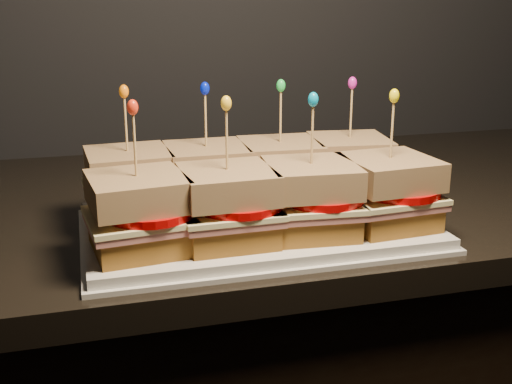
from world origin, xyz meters
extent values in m
cube|color=black|center=(-0.53, 1.68, 0.87)|extent=(2.17, 0.66, 0.04)
cube|color=white|center=(-0.32, 1.51, 0.89)|extent=(0.42, 0.26, 0.02)
cube|color=white|center=(-0.32, 1.51, 0.89)|extent=(0.44, 0.27, 0.01)
cube|color=brown|center=(-0.48, 1.57, 0.92)|extent=(0.11, 0.11, 0.03)
cube|color=#C37066|center=(-0.48, 1.57, 0.93)|extent=(0.12, 0.11, 0.01)
cube|color=#FBF1A9|center=(-0.48, 1.57, 0.94)|extent=(0.12, 0.11, 0.01)
cylinder|color=#BD0606|center=(-0.46, 1.56, 0.95)|extent=(0.10, 0.10, 0.01)
cube|color=#5F2D11|center=(-0.48, 1.57, 0.97)|extent=(0.11, 0.11, 0.03)
cylinder|color=tan|center=(-0.48, 1.57, 1.02)|extent=(0.00, 0.00, 0.09)
ellipsoid|color=orange|center=(-0.48, 1.57, 1.06)|extent=(0.01, 0.01, 0.02)
cube|color=brown|center=(-0.38, 1.57, 0.92)|extent=(0.10, 0.10, 0.03)
cube|color=#C37066|center=(-0.38, 1.57, 0.93)|extent=(0.11, 0.11, 0.01)
cube|color=#FBF1A9|center=(-0.38, 1.57, 0.94)|extent=(0.11, 0.11, 0.01)
cylinder|color=#BD0606|center=(-0.36, 1.56, 0.95)|extent=(0.10, 0.10, 0.01)
cube|color=#5F2D11|center=(-0.38, 1.57, 0.97)|extent=(0.10, 0.10, 0.03)
cylinder|color=tan|center=(-0.38, 1.57, 1.02)|extent=(0.00, 0.00, 0.09)
ellipsoid|color=#0517CC|center=(-0.38, 1.57, 1.06)|extent=(0.01, 0.01, 0.02)
cube|color=brown|center=(-0.27, 1.57, 0.92)|extent=(0.11, 0.11, 0.03)
cube|color=#C37066|center=(-0.27, 1.57, 0.93)|extent=(0.12, 0.11, 0.01)
cube|color=#FBF1A9|center=(-0.27, 1.57, 0.94)|extent=(0.12, 0.12, 0.01)
cylinder|color=#BD0606|center=(-0.26, 1.56, 0.95)|extent=(0.10, 0.10, 0.01)
cube|color=#5F2D11|center=(-0.27, 1.57, 0.97)|extent=(0.11, 0.11, 0.03)
cylinder|color=tan|center=(-0.27, 1.57, 1.02)|extent=(0.00, 0.00, 0.09)
ellipsoid|color=green|center=(-0.27, 1.57, 1.06)|extent=(0.01, 0.01, 0.02)
cube|color=brown|center=(-0.17, 1.57, 0.92)|extent=(0.11, 0.11, 0.03)
cube|color=#C37066|center=(-0.17, 1.57, 0.93)|extent=(0.12, 0.12, 0.01)
cube|color=#FBF1A9|center=(-0.17, 1.57, 0.94)|extent=(0.13, 0.12, 0.01)
cylinder|color=#BD0606|center=(-0.16, 1.56, 0.95)|extent=(0.10, 0.10, 0.01)
cube|color=#5F2D11|center=(-0.17, 1.57, 0.97)|extent=(0.11, 0.11, 0.03)
cylinder|color=tan|center=(-0.17, 1.57, 1.02)|extent=(0.00, 0.00, 0.09)
ellipsoid|color=#C21C99|center=(-0.17, 1.57, 1.06)|extent=(0.01, 0.01, 0.02)
cube|color=brown|center=(-0.48, 1.44, 0.92)|extent=(0.11, 0.11, 0.03)
cube|color=#C37066|center=(-0.48, 1.44, 0.93)|extent=(0.12, 0.12, 0.01)
cube|color=#FBF1A9|center=(-0.48, 1.44, 0.94)|extent=(0.12, 0.12, 0.01)
cylinder|color=#BD0606|center=(-0.46, 1.44, 0.95)|extent=(0.10, 0.10, 0.01)
cube|color=#5F2D11|center=(-0.48, 1.44, 0.97)|extent=(0.11, 0.11, 0.03)
cylinder|color=tan|center=(-0.48, 1.44, 1.02)|extent=(0.00, 0.00, 0.09)
ellipsoid|color=red|center=(-0.48, 1.44, 1.06)|extent=(0.01, 0.01, 0.02)
cube|color=brown|center=(-0.38, 1.44, 0.92)|extent=(0.10, 0.10, 0.03)
cube|color=#C37066|center=(-0.38, 1.44, 0.93)|extent=(0.11, 0.11, 0.01)
cube|color=#FBF1A9|center=(-0.38, 1.44, 0.94)|extent=(0.11, 0.11, 0.01)
cylinder|color=#BD0606|center=(-0.36, 1.44, 0.95)|extent=(0.10, 0.10, 0.01)
cube|color=#5F2D11|center=(-0.38, 1.44, 0.97)|extent=(0.10, 0.10, 0.03)
cylinder|color=tan|center=(-0.38, 1.44, 1.02)|extent=(0.00, 0.00, 0.09)
ellipsoid|color=yellow|center=(-0.38, 1.44, 1.06)|extent=(0.01, 0.01, 0.02)
cube|color=brown|center=(-0.27, 1.44, 0.92)|extent=(0.11, 0.11, 0.03)
cube|color=#C37066|center=(-0.27, 1.44, 0.93)|extent=(0.12, 0.12, 0.01)
cube|color=#FBF1A9|center=(-0.27, 1.44, 0.94)|extent=(0.12, 0.12, 0.01)
cylinder|color=#BD0606|center=(-0.26, 1.44, 0.95)|extent=(0.10, 0.10, 0.01)
cube|color=#5F2D11|center=(-0.27, 1.44, 0.97)|extent=(0.11, 0.11, 0.03)
cylinder|color=tan|center=(-0.27, 1.44, 1.02)|extent=(0.00, 0.00, 0.09)
ellipsoid|color=#068AB6|center=(-0.27, 1.44, 1.06)|extent=(0.01, 0.01, 0.02)
cube|color=brown|center=(-0.17, 1.44, 0.92)|extent=(0.11, 0.11, 0.03)
cube|color=#C37066|center=(-0.17, 1.44, 0.93)|extent=(0.12, 0.11, 0.01)
cube|color=#FBF1A9|center=(-0.17, 1.44, 0.94)|extent=(0.12, 0.12, 0.01)
cylinder|color=#BD0606|center=(-0.16, 1.44, 0.95)|extent=(0.10, 0.10, 0.01)
cube|color=#5F2D11|center=(-0.17, 1.44, 0.97)|extent=(0.11, 0.11, 0.03)
cylinder|color=tan|center=(-0.17, 1.44, 1.02)|extent=(0.00, 0.00, 0.09)
ellipsoid|color=yellow|center=(-0.17, 1.44, 1.06)|extent=(0.01, 0.01, 0.02)
camera|label=1|loc=(-0.53, 0.76, 1.17)|focal=45.00mm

